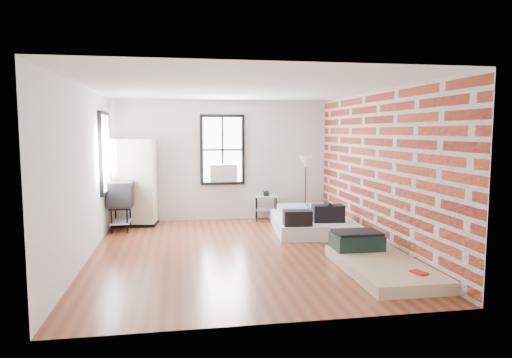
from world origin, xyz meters
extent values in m
plane|color=#5F2A19|center=(0.00, 0.00, 0.00)|extent=(6.00, 6.00, 0.00)
cube|color=silver|center=(0.00, 3.00, 1.40)|extent=(5.00, 0.01, 2.80)
cube|color=silver|center=(0.00, -3.00, 1.40)|extent=(5.00, 0.01, 2.80)
cube|color=silver|center=(-2.50, 0.00, 1.40)|extent=(0.01, 6.00, 2.80)
cube|color=maroon|center=(2.50, 0.00, 1.40)|extent=(0.02, 6.00, 2.80)
cube|color=white|center=(0.00, 0.00, 2.80)|extent=(5.00, 6.00, 0.01)
cube|color=white|center=(0.00, 2.95, 1.65)|extent=(0.90, 0.02, 1.50)
cube|color=black|center=(-0.48, 2.97, 1.65)|extent=(0.07, 0.08, 1.64)
cube|color=black|center=(0.48, 2.97, 1.65)|extent=(0.07, 0.08, 1.64)
cube|color=black|center=(0.00, 2.97, 2.44)|extent=(0.90, 0.08, 0.07)
cube|color=black|center=(0.00, 2.97, 0.86)|extent=(0.90, 0.08, 0.07)
cube|color=black|center=(0.00, 2.94, 1.65)|extent=(0.04, 0.02, 1.50)
cube|color=black|center=(0.00, 2.94, 1.65)|extent=(0.90, 0.02, 0.04)
cube|color=silver|center=(0.00, 2.83, 1.12)|extent=(0.62, 0.30, 0.40)
cube|color=white|center=(-2.45, 1.80, 1.65)|extent=(0.02, 0.90, 1.50)
cube|color=black|center=(-2.47, 1.32, 1.65)|extent=(0.08, 0.07, 1.64)
cube|color=black|center=(-2.47, 2.29, 1.65)|extent=(0.08, 0.07, 1.64)
cube|color=black|center=(-2.47, 1.80, 2.44)|extent=(0.08, 0.90, 0.07)
cube|color=black|center=(-2.47, 1.80, 0.86)|extent=(0.08, 0.90, 0.07)
cube|color=black|center=(-2.44, 1.80, 1.65)|extent=(0.02, 0.04, 1.50)
cube|color=black|center=(-2.44, 1.80, 1.65)|extent=(0.02, 0.90, 0.04)
cube|color=white|center=(1.75, 1.50, 0.14)|extent=(1.77, 2.28, 0.28)
cube|color=white|center=(1.50, 2.37, 0.35)|extent=(0.65, 0.45, 0.13)
cube|color=white|center=(2.17, 2.30, 0.35)|extent=(0.65, 0.45, 0.13)
cube|color=black|center=(1.92, 0.98, 0.45)|extent=(0.65, 0.42, 0.34)
cylinder|color=black|center=(1.92, 0.98, 0.64)|extent=(0.13, 0.40, 0.09)
cube|color=black|center=(1.22, 0.71, 0.43)|extent=(0.57, 0.39, 0.29)
cylinder|color=silver|center=(1.63, 1.46, 0.40)|extent=(0.08, 0.08, 0.25)
cylinder|color=blue|center=(1.63, 1.46, 0.54)|extent=(0.04, 0.04, 0.03)
cube|color=tan|center=(1.95, -1.51, 0.08)|extent=(1.12, 2.12, 0.17)
cube|color=black|center=(1.84, -0.73, 0.29)|extent=(0.78, 0.56, 0.24)
cube|color=black|center=(1.84, -0.73, 0.43)|extent=(0.74, 0.52, 0.04)
cube|color=#AC1D1B|center=(2.17, -2.12, 0.18)|extent=(0.21, 0.26, 0.03)
cube|color=black|center=(-2.00, 2.65, 0.03)|extent=(1.04, 0.68, 0.06)
cube|color=beige|center=(-2.00, 2.65, 0.99)|extent=(0.99, 0.64, 1.85)
cylinder|color=black|center=(0.75, 2.57, 0.28)|extent=(0.02, 0.02, 0.57)
cylinder|color=black|center=(1.20, 2.52, 0.28)|extent=(0.02, 0.02, 0.57)
cylinder|color=black|center=(0.79, 2.92, 0.28)|extent=(0.02, 0.02, 0.57)
cylinder|color=black|center=(1.24, 2.87, 0.28)|extent=(0.02, 0.02, 0.57)
cube|color=silver|center=(0.99, 2.72, 0.57)|extent=(0.56, 0.47, 0.02)
cube|color=silver|center=(0.99, 2.72, 0.26)|extent=(0.54, 0.45, 0.02)
cube|color=black|center=(0.99, 2.72, 0.63)|extent=(0.14, 0.20, 0.10)
cylinder|color=#322010|center=(1.93, 2.65, 0.01)|extent=(0.22, 0.22, 0.03)
cylinder|color=#322010|center=(1.93, 2.65, 0.67)|extent=(0.03, 0.03, 1.30)
cone|color=tan|center=(1.93, 2.65, 1.36)|extent=(0.32, 0.32, 0.29)
cylinder|color=black|center=(-2.37, 1.77, 0.26)|extent=(0.03, 0.03, 0.51)
cylinder|color=black|center=(-2.07, 1.78, 0.26)|extent=(0.03, 0.03, 0.51)
cylinder|color=black|center=(-2.37, 2.39, 0.26)|extent=(0.03, 0.03, 0.51)
cylinder|color=black|center=(-2.07, 2.39, 0.26)|extent=(0.03, 0.03, 0.51)
cube|color=black|center=(-2.22, 2.08, 0.51)|extent=(0.41, 0.73, 0.03)
cube|color=silver|center=(-2.22, 2.08, 0.20)|extent=(0.39, 0.71, 0.02)
cube|color=black|center=(-2.22, 2.08, 0.78)|extent=(0.51, 0.59, 0.51)
cube|color=black|center=(-1.96, 2.08, 0.78)|extent=(0.02, 0.49, 0.41)
camera|label=1|loc=(-1.01, -7.66, 2.08)|focal=32.00mm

